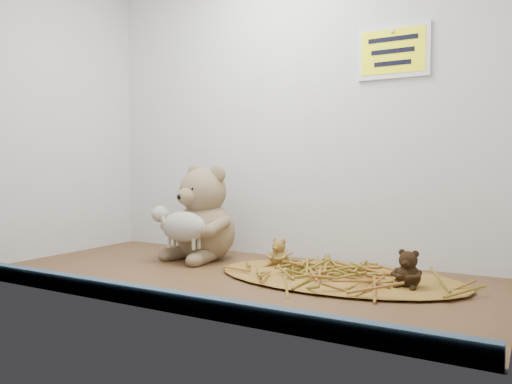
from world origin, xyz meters
The scene contains 8 objects.
alcove_shell centered at (0.00, 9.00, 45.00)cm, with size 120.40×60.20×90.40cm.
front_rail centered at (0.00, -28.80, 1.80)cm, with size 119.28×2.20×3.60cm, color #3A5A70.
straw_bed centered at (22.86, 9.93, 0.57)cm, with size 59.08×34.31×1.14cm, color brown.
main_teddy centered at (-18.36, 15.31, 13.24)cm, with size 21.35×22.54×26.48cm, color #907159, non-canonical shape.
toy_lamb centered at (-18.36, 5.82, 10.12)cm, with size 17.37×10.60×11.23cm, color #B5AFA2, non-canonical shape.
mini_teddy_tan centered at (6.14, 13.07, 4.60)cm, with size 5.57×5.88×6.91cm, color olive, non-canonical shape.
mini_teddy_brown centered at (39.58, 6.79, 5.05)cm, with size 6.31×6.66×7.82cm, color black, non-canonical shape.
wall_sign centered at (30.00, 29.40, 55.00)cm, with size 16.00×1.20×11.00cm, color #FFFE0D.
Camera 1 is at (62.71, -98.53, 26.14)cm, focal length 35.00 mm.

